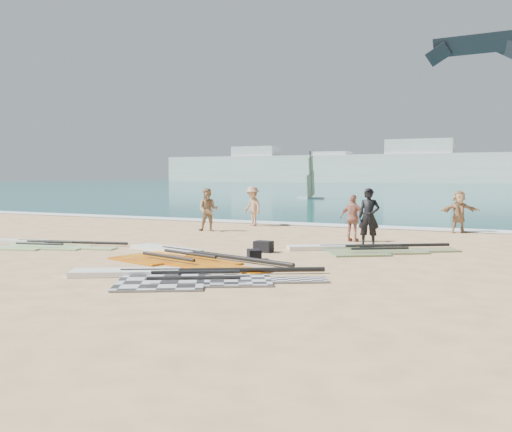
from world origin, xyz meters
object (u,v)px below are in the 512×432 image
at_px(rig_red, 180,256).
at_px(beachgoer_back, 353,218).
at_px(person_wetsuit, 369,217).
at_px(rig_orange, 359,249).
at_px(beachgoer_left, 208,210).
at_px(gear_bag_near, 264,247).
at_px(beachgoer_mid, 252,206).
at_px(beachgoer_right, 459,212).
at_px(rig_green, 40,244).
at_px(gear_bag_far, 254,255).
at_px(rig_grey, 175,277).

xyz_separation_m(rig_red, beachgoer_back, (3.35, 5.75, 0.76)).
bearing_deg(beachgoer_back, person_wetsuit, 136.86).
bearing_deg(rig_orange, beachgoer_back, 78.34).
distance_m(person_wetsuit, beachgoer_back, 1.19).
height_order(rig_red, beachgoer_left, beachgoer_left).
bearing_deg(beachgoer_left, person_wetsuit, -32.65).
bearing_deg(rig_red, gear_bag_near, 66.41).
height_order(beachgoer_mid, beachgoer_back, beachgoer_mid).
bearing_deg(rig_orange, beachgoer_left, 124.06).
bearing_deg(gear_bag_near, beachgoer_right, 60.96).
distance_m(rig_orange, rig_red, 5.42).
bearing_deg(beachgoer_right, rig_orange, -137.00).
relative_size(rig_green, gear_bag_far, 10.53).
relative_size(gear_bag_far, beachgoer_back, 0.29).
bearing_deg(beachgoer_back, beachgoer_right, -116.61).
xyz_separation_m(beachgoer_left, beachgoer_right, (9.33, 3.67, -0.03)).
relative_size(rig_orange, person_wetsuit, 2.69).
height_order(person_wetsuit, beachgoer_right, person_wetsuit).
bearing_deg(beachgoer_right, rig_green, -168.95).
height_order(person_wetsuit, beachgoer_left, person_wetsuit).
height_order(rig_green, gear_bag_far, gear_bag_far).
relative_size(rig_grey, beachgoer_right, 3.43).
height_order(rig_green, person_wetsuit, person_wetsuit).
distance_m(beachgoer_mid, beachgoer_back, 6.98).
height_order(rig_green, gear_bag_near, gear_bag_near).
bearing_deg(rig_orange, gear_bag_near, 179.42).
relative_size(rig_red, gear_bag_near, 11.50).
height_order(rig_grey, rig_green, rig_grey).
distance_m(rig_green, rig_orange, 10.22).
bearing_deg(gear_bag_near, rig_green, -166.32).
xyz_separation_m(rig_green, beachgoer_back, (8.88, 5.51, 0.77)).
height_order(rig_grey, beachgoer_right, beachgoer_right).
xyz_separation_m(rig_green, rig_red, (5.53, -0.23, 0.00)).
relative_size(rig_grey, rig_green, 1.18).
bearing_deg(rig_red, beachgoer_right, 75.02).
distance_m(rig_green, beachgoer_back, 10.48).
distance_m(rig_green, beachgoer_mid, 10.01).
relative_size(person_wetsuit, beachgoer_right, 1.11).
xyz_separation_m(rig_grey, person_wetsuit, (2.44, 7.68, 0.89)).
bearing_deg(beachgoer_back, gear_bag_near, 71.95).
bearing_deg(gear_bag_near, rig_grey, -89.80).
height_order(rig_orange, beachgoer_left, beachgoer_left).
bearing_deg(rig_green, rig_grey, -36.49).
bearing_deg(rig_grey, beachgoer_left, 87.56).
relative_size(rig_green, beachgoer_left, 2.82).
bearing_deg(gear_bag_far, rig_red, -166.94).
distance_m(gear_bag_near, beachgoer_left, 6.69).
relative_size(beachgoer_back, beachgoer_right, 0.96).
bearing_deg(rig_green, beachgoer_right, 27.11).
distance_m(rig_green, person_wetsuit, 10.74).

